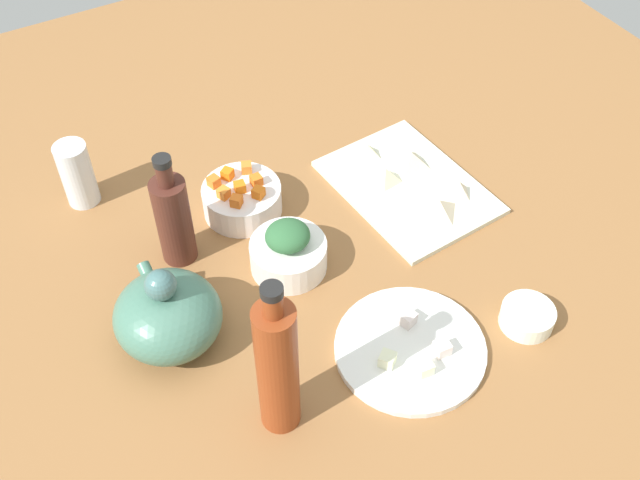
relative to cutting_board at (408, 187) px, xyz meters
The scene contains 28 objects.
tabletop 23.52cm from the cutting_board, 107.58° to the left, with size 190.00×190.00×3.00cm, color olive.
cutting_board is the anchor object (origin of this frame).
plate_tofu 35.33cm from the cutting_board, 146.40° to the left, with size 22.78×22.78×1.20cm, color white.
bowl_greens 28.09cm from the cutting_board, 101.67° to the left, with size 12.57×12.57×5.34cm, color white.
bowl_carrots 30.04cm from the cutting_board, 70.81° to the left, with size 13.76×13.76×5.31cm, color white.
bowl_small_side 33.98cm from the cutting_board, behind, with size 8.33×8.33×3.16cm, color white.
teapot 50.59cm from the cutting_board, 100.70° to the left, with size 17.96×16.01×14.77cm.
bottle_0 43.13cm from the cutting_board, 82.46° to the left, with size 5.75×5.75×21.37cm.
bottle_1 52.36cm from the cutting_board, 125.52° to the left, with size 5.57×5.57×28.66cm.
drinking_glass_0 58.32cm from the cutting_board, 63.02° to the left, with size 5.69×5.69×12.26cm, color white.
carrot_cube_0 33.52cm from the cutting_board, 73.52° to the left, with size 1.80×1.80×1.80cm, color orange.
carrot_cube_1 30.70cm from the cutting_board, 71.97° to the left, with size 1.80×1.80×1.80cm, color orange.
carrot_cube_2 29.31cm from the cutting_board, 62.70° to the left, with size 1.80×1.80×1.80cm, color orange.
carrot_cube_3 27.93cm from the cutting_board, 76.15° to the left, with size 1.80×1.80×1.80cm, color orange.
carrot_cube_4 27.78cm from the cutting_board, 69.67° to the left, with size 1.80×1.80×1.80cm, color orange.
carrot_cube_5 32.55cm from the cutting_board, 65.29° to the left, with size 1.80×1.80×1.80cm, color orange.
carrot_cube_6 34.90cm from the cutting_board, 68.17° to the left, with size 1.80×1.80×1.80cm, color orange.
carrot_cube_7 31.85cm from the cutting_board, 77.90° to the left, with size 1.80×1.80×1.80cm, color orange.
chopped_greens_mound 28.84cm from the cutting_board, 101.67° to the left, with size 7.26×6.99×4.10cm, color #306339.
tofu_cube_0 38.83cm from the cutting_board, 141.25° to the left, with size 2.20×2.20×2.20cm, color #F2F7CB.
tofu_cube_1 36.43cm from the cutting_board, 153.55° to the left, with size 2.20×2.20×2.20cm, color white.
tofu_cube_2 31.09cm from the cutting_board, 145.54° to the left, with size 2.20×2.20×2.20cm, color white.
tofu_cube_3 39.76cm from the cutting_board, 149.11° to the left, with size 2.20×2.20×2.20cm, color #EDF5CA.
dumpling_0 4.71cm from the cutting_board, 45.28° to the left, with size 4.61×4.31×2.94cm, color beige.
dumpling_1 9.13cm from the cutting_board, 133.97° to the right, with size 4.02×3.56×2.82cm, color beige.
dumpling_2 8.51cm from the cutting_board, behind, with size 5.86×5.69×2.81cm, color beige.
dumpling_3 5.76cm from the cutting_board, 37.79° to the right, with size 5.85×5.37×3.10cm, color beige.
dumpling_4 10.92cm from the cutting_board, 11.08° to the left, with size 4.01×3.49×2.47cm, color beige.
Camera 1 is at (-72.25, 41.17, 98.66)cm, focal length 42.86 mm.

